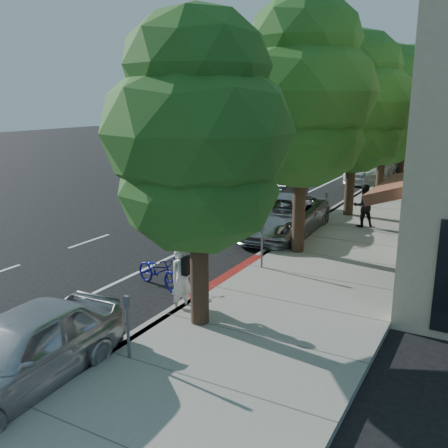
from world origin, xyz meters
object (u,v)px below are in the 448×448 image
Objects in this scene: street_tree_4 at (407,98)px; white_pickup at (371,169)px; cyclist at (182,280)px; bicycle at (158,271)px; street_tree_1 at (303,96)px; street_tree_3 at (385,106)px; pedestrian at (363,206)px; street_tree_0 at (198,137)px; silver_suv at (282,216)px; street_tree_5 at (421,102)px; dark_sedan at (272,199)px; near_car_a at (21,351)px; dark_suv_far at (382,164)px; street_tree_2 at (355,104)px.

white_pickup is at bearing -127.28° from street_tree_4.
cyclist is 1.86m from bicycle.
street_tree_3 is at bearing 90.00° from street_tree_1.
street_tree_1 is at bearing 41.66° from pedestrian.
street_tree_3 is 4.75× the size of cyclist.
street_tree_0 is 1.24× the size of white_pickup.
street_tree_3 is at bearing -90.00° from street_tree_4.
silver_suv is (-1.40, 2.06, -4.28)m from street_tree_1.
pedestrian is at bearing -87.03° from street_tree_5.
street_tree_5 is at bearing 86.80° from dark_sedan.
dark_sedan is at bearing 20.16° from bicycle.
dark_suv_far is at bearing 87.17° from near_car_a.
street_tree_2 reaches higher than cyclist.
street_tree_0 is at bearing -68.20° from dark_sedan.
street_tree_2 reaches higher than white_pickup.
bicycle is 5.18m from near_car_a.
dark_sedan is 1.02× the size of near_car_a.
white_pickup reaches higher than near_car_a.
bicycle is at bearing -95.86° from street_tree_4.
pedestrian reaches higher than near_car_a.
street_tree_1 reaches higher than pedestrian.
street_tree_4 is at bearing 9.42° from bicycle.
street_tree_4 is 1.90× the size of dark_suv_far.
cyclist is at bearing -83.94° from dark_suv_far.
pedestrian reaches higher than cyclist.
silver_suv is at bearing -95.02° from street_tree_4.
street_tree_3 is at bearing 17.23° from cyclist.
bicycle is 0.39× the size of dark_suv_far.
street_tree_5 reaches higher than cyclist.
white_pickup is at bearing -85.27° from dark_suv_far.
street_tree_5 is at bearing 90.00° from street_tree_0.
cyclist is (-0.83, -29.46, -3.85)m from street_tree_5.
street_tree_5 is at bearing 83.20° from silver_suv.
street_tree_0 is 0.88× the size of street_tree_3.
silver_suv is 14.10m from white_pickup.
street_tree_1 is at bearing -58.95° from silver_suv.
street_tree_2 is 1.00× the size of street_tree_5.
street_tree_2 is at bearing 23.94° from dark_sedan.
street_tree_4 is at bearing 90.00° from street_tree_3.
dark_suv_far is at bearing -115.59° from pedestrian.
pedestrian is (2.49, 13.75, 0.26)m from near_car_a.
street_tree_3 is 1.45× the size of silver_suv.
street_tree_0 reaches higher than pedestrian.
street_tree_3 is at bearing 90.00° from street_tree_0.
street_tree_3 is at bearing 7.30° from bicycle.
street_tree_4 is at bearing 90.00° from street_tree_2.
dark_sedan is 14.39m from dark_suv_far.
dark_suv_far is 15.24m from pedestrian.
bicycle is 20.58m from white_pickup.
pedestrian is at bearing -85.73° from street_tree_4.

